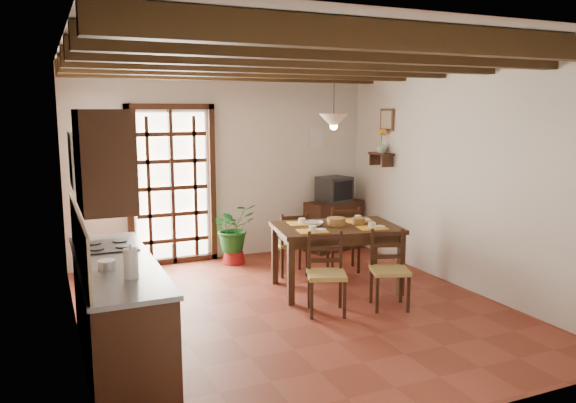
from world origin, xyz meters
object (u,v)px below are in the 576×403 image
chair_far_left (291,255)px  potted_plant (233,225)px  dining_table (336,234)px  pendant_lamp (334,120)px  kitchen_counter (118,311)px  sideboard (334,225)px  crt_tv (334,189)px  chair_near_left (326,288)px  chair_near_right (389,284)px  chair_far_right (343,250)px

chair_far_left → potted_plant: potted_plant is taller
dining_table → potted_plant: size_ratio=0.90×
pendant_lamp → kitchen_counter: bearing=-157.2°
sideboard → crt_tv: bearing=-103.8°
crt_tv → chair_near_left: bearing=-134.1°
chair_near_right → potted_plant: (-1.01, 2.45, 0.30)m
chair_near_left → sideboard: size_ratio=0.96×
kitchen_counter → crt_tv: kitchen_counter is taller
sideboard → chair_near_right: bearing=-118.8°
chair_near_right → crt_tv: 2.77m
sideboard → chair_far_left: bearing=-154.0°
chair_far_right → chair_far_left: bearing=7.3°
dining_table → crt_tv: 2.03m
potted_plant → chair_far_right: bearing=-37.2°
chair_near_right → potted_plant: 2.67m
chair_near_right → chair_far_right: bearing=101.1°
sideboard → potted_plant: size_ratio=0.51×
chair_near_left → kitchen_counter: bearing=-149.9°
chair_near_left → crt_tv: crt_tv is taller
dining_table → pendant_lamp: pendant_lamp is taller
chair_near_right → potted_plant: size_ratio=0.48×
sideboard → crt_tv: 0.58m
sideboard → pendant_lamp: (-0.94, -1.68, 1.69)m
chair_far_left → potted_plant: bearing=-49.6°
crt_tv → chair_near_right: bearing=-119.1°
sideboard → potted_plant: potted_plant is taller
chair_far_right → sideboard: bearing=-95.0°
chair_near_left → chair_far_right: bearing=75.4°
chair_near_left → sideboard: chair_near_left is taller
kitchen_counter → potted_plant: (1.94, 2.68, 0.10)m
chair_near_left → pendant_lamp: 2.03m
dining_table → sideboard: size_ratio=1.77×
chair_near_left → pendant_lamp: pendant_lamp is taller
kitchen_counter → dining_table: bearing=21.0°
pendant_lamp → potted_plant: bearing=116.6°
chair_near_left → chair_near_right: size_ratio=1.01×
dining_table → sideboard: dining_table is taller
kitchen_counter → sideboard: (3.65, 2.83, -0.09)m
crt_tv → potted_plant: bearing=170.6°
chair_far_left → pendant_lamp: 1.96m
kitchen_counter → chair_near_left: kitchen_counter is taller
chair_near_left → pendant_lamp: bearing=79.1°
dining_table → chair_near_left: bearing=-115.8°
chair_far_right → pendant_lamp: bearing=67.1°
chair_far_left → chair_near_right: bearing=114.0°
chair_far_right → potted_plant: bearing=-20.1°
kitchen_counter → chair_far_right: 3.64m
crt_tv → pendant_lamp: pendant_lamp is taller
chair_far_left → pendant_lamp: size_ratio=1.02×
dining_table → chair_near_left: size_ratio=1.84×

